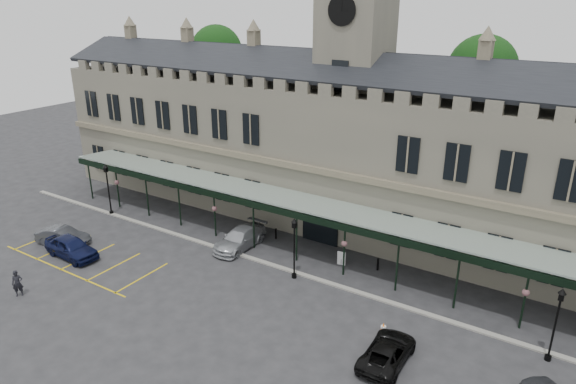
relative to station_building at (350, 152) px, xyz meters
The scene contains 20 objects.
ground 17.17m from the station_building, 90.00° to the right, with size 140.00×140.00×0.00m, color #28282A.
station_building is the anchor object (origin of this frame).
clock_tower 6.64m from the station_building, 90.00° to the left, with size 5.60×5.60×24.80m.
canopy 9.37m from the station_building, 90.00° to the right, with size 50.00×4.10×4.30m.
kerb 12.22m from the station_building, 90.00° to the right, with size 60.00×0.40×0.12m, color gray.
parking_markings 23.26m from the station_building, 128.81° to the right, with size 16.00×6.00×0.01m, color gold, non-canonical shape.
tree_behind_left 24.64m from the station_building, 157.55° to the left, with size 6.00×6.00×16.00m.
tree_behind_mid 13.67m from the station_building, 48.65° to the left, with size 6.00×6.00×16.00m.
lamp_post_left 22.09m from the station_building, 151.62° to the right, with size 0.46×0.46×4.89m.
lamp_post_mid 11.67m from the station_building, 83.67° to the right, with size 0.44×0.44×4.65m.
lamp_post_right 21.33m from the station_building, 31.67° to the right, with size 0.43×0.43×4.58m.
traffic_cone 17.64m from the station_building, 56.20° to the right, with size 0.49×0.49×0.77m.
sign_board 10.08m from the station_building, 66.75° to the right, with size 0.64×0.12×1.09m.
bollard_left 9.44m from the station_building, 118.10° to the right, with size 0.16×0.16×0.91m, color black.
bollard_right 10.76m from the station_building, 49.10° to the right, with size 0.17×0.17×0.95m, color black.
car_left_a 23.79m from the station_building, 130.47° to the right, with size 1.97×4.90×1.67m, color #0B1134.
car_left_b 24.78m from the station_building, 136.56° to the right, with size 1.51×4.32×1.42m, color #383A40.
car_taxi 11.97m from the station_building, 118.37° to the right, with size 2.16×5.32×1.54m, color #9FA2A6.
car_van 19.91m from the station_building, 57.05° to the right, with size 2.16×4.69×1.30m, color black.
person_a 27.09m from the station_building, 119.85° to the right, with size 0.69×0.45×1.88m, color black.
Camera 1 is at (18.22, -22.58, 18.93)m, focal length 32.00 mm.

